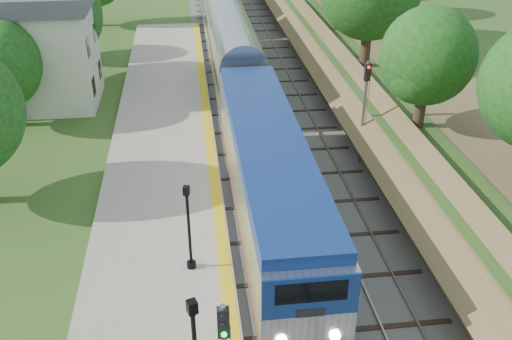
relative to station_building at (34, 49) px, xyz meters
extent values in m
cube|color=#4C4944|center=(16.00, 30.00, -4.03)|extent=(9.50, 170.00, 0.12)
cube|color=gray|center=(13.28, 30.00, -3.89)|extent=(0.08, 170.00, 0.16)
cube|color=gray|center=(14.72, 30.00, -3.89)|extent=(0.08, 170.00, 0.16)
cube|color=gray|center=(17.28, 30.00, -3.89)|extent=(0.08, 170.00, 0.16)
cube|color=gray|center=(18.72, 30.00, -3.89)|extent=(0.08, 170.00, 0.16)
cube|color=gray|center=(8.80, -14.00, -3.90)|extent=(6.40, 68.00, 0.38)
cube|color=gold|center=(11.65, -14.00, -3.70)|extent=(0.55, 68.00, 0.01)
cylinder|color=#332316|center=(24.00, -20.00, 0.22)|extent=(0.60, 0.60, 2.62)
cube|color=beige|center=(0.00, 0.00, -0.69)|extent=(8.00, 6.00, 6.80)
cube|color=#4E5056|center=(0.00, 0.00, 3.31)|extent=(8.60, 6.60, 1.20)
cube|color=black|center=(4.01, -1.80, -2.29)|extent=(0.05, 1.10, 1.30)
cube|color=black|center=(4.01, 1.80, -2.29)|extent=(0.05, 1.10, 1.30)
cube|color=black|center=(4.01, -1.80, 0.51)|extent=(0.05, 1.10, 1.30)
cube|color=black|center=(4.01, 1.80, 0.51)|extent=(0.05, 1.10, 1.30)
cylinder|color=#332316|center=(2.00, -4.00, -2.86)|extent=(0.60, 0.60, 2.45)
sphere|color=#173B10|center=(2.00, -4.00, 0.46)|extent=(5.32, 5.32, 5.32)
cylinder|color=#332316|center=(2.00, 12.00, -2.86)|extent=(0.60, 0.60, 2.45)
sphere|color=#173B10|center=(2.00, 12.00, 0.46)|extent=(5.32, 5.32, 5.32)
cube|color=black|center=(14.00, -17.41, -3.49)|extent=(2.91, 18.25, 0.63)
cube|color=#B7BAC1|center=(14.00, -17.41, -1.38)|extent=(3.17, 19.01, 3.59)
cube|color=navy|center=(14.00, -17.41, 0.65)|extent=(3.04, 18.25, 0.46)
cube|color=navy|center=(14.00, -26.94, -0.38)|extent=(3.14, 0.10, 1.58)
cube|color=black|center=(14.00, -26.98, -0.17)|extent=(2.32, 0.06, 0.79)
cube|color=#A62310|center=(14.00, -17.41, -2.60)|extent=(3.19, 18.63, 0.11)
cube|color=#B7BAC1|center=(14.00, 3.26, -1.75)|extent=(3.17, 21.12, 4.12)
cube|color=black|center=(10.29, -28.03, 0.61)|extent=(0.36, 0.36, 0.41)
cube|color=silver|center=(10.29, -28.03, 0.61)|extent=(0.26, 0.26, 0.30)
cylinder|color=black|center=(10.23, -20.78, -3.57)|extent=(0.40, 0.40, 0.27)
cylinder|color=black|center=(10.23, -20.78, -1.81)|extent=(0.13, 0.13, 3.52)
cube|color=black|center=(10.23, -20.78, 0.13)|extent=(0.31, 0.31, 0.36)
cube|color=silver|center=(10.23, -20.78, 0.13)|extent=(0.22, 0.22, 0.27)
cube|color=black|center=(11.10, -29.40, 1.24)|extent=(0.32, 0.21, 0.95)
cylinder|color=#0CE526|center=(11.10, -29.53, 1.24)|extent=(0.15, 0.06, 0.15)
cylinder|color=slate|center=(20.20, -11.88, -0.92)|extent=(0.18, 0.18, 6.09)
cube|color=black|center=(20.20, -11.88, 1.53)|extent=(0.33, 0.22, 0.98)
cylinder|color=#FF0C0C|center=(20.20, -12.01, 1.53)|extent=(0.16, 0.06, 0.16)
camera|label=1|loc=(10.58, -40.37, 11.78)|focal=40.00mm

